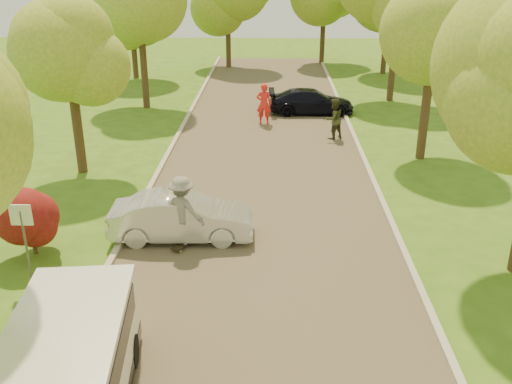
# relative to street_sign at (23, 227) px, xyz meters

# --- Properties ---
(road) EXTENTS (8.00, 60.00, 0.01)m
(road) POSITION_rel_street_sign_xyz_m (5.80, 4.00, -1.56)
(road) COLOR #4C4438
(road) RESTS_ON ground
(curb_left) EXTENTS (0.18, 60.00, 0.12)m
(curb_left) POSITION_rel_street_sign_xyz_m (1.75, 4.00, -1.50)
(curb_left) COLOR #B2AD9E
(curb_left) RESTS_ON ground
(curb_right) EXTENTS (0.18, 60.00, 0.12)m
(curb_right) POSITION_rel_street_sign_xyz_m (9.85, 4.00, -1.50)
(curb_right) COLOR #B2AD9E
(curb_right) RESTS_ON ground
(street_sign) EXTENTS (0.55, 0.06, 2.17)m
(street_sign) POSITION_rel_street_sign_xyz_m (0.00, 0.00, 0.00)
(street_sign) COLOR #59595E
(street_sign) RESTS_ON ground
(red_shrub) EXTENTS (1.70, 1.70, 1.95)m
(red_shrub) POSITION_rel_street_sign_xyz_m (-0.50, 1.50, -0.47)
(red_shrub) COLOR #382619
(red_shrub) RESTS_ON ground
(tree_l_midb) EXTENTS (4.30, 4.20, 6.62)m
(tree_l_midb) POSITION_rel_street_sign_xyz_m (-1.01, 8.00, 3.02)
(tree_l_midb) COLOR #382619
(tree_l_midb) RESTS_ON ground
(tree_l_far) EXTENTS (4.92, 4.80, 7.79)m
(tree_l_far) POSITION_rel_street_sign_xyz_m (-0.59, 18.00, 3.90)
(tree_l_far) COLOR #382619
(tree_l_far) RESTS_ON ground
(tree_r_midb) EXTENTS (4.51, 4.40, 7.01)m
(tree_r_midb) POSITION_rel_street_sign_xyz_m (12.40, 10.00, 3.32)
(tree_r_midb) COLOR #382619
(tree_r_midb) RESTS_ON ground
(minivan) EXTENTS (2.51, 5.24, 1.88)m
(minivan) POSITION_rel_street_sign_xyz_m (2.60, -4.78, -0.57)
(minivan) COLOR white
(minivan) RESTS_ON ground
(silver_sedan) EXTENTS (4.22, 1.63, 1.37)m
(silver_sedan) POSITION_rel_street_sign_xyz_m (3.50, 2.56, -0.88)
(silver_sedan) COLOR silver
(silver_sedan) RESTS_ON ground
(dark_sedan) EXTENTS (4.48, 1.93, 1.29)m
(dark_sedan) POSITION_rel_street_sign_xyz_m (8.10, 16.96, -0.92)
(dark_sedan) COLOR black
(dark_sedan) RESTS_ON ground
(longboard) EXTENTS (0.66, 1.06, 0.12)m
(longboard) POSITION_rel_street_sign_xyz_m (3.61, 2.05, -1.45)
(longboard) COLOR black
(longboard) RESTS_ON ground
(skateboarder) EXTENTS (1.48, 1.19, 2.01)m
(skateboarder) POSITION_rel_street_sign_xyz_m (3.61, 2.05, -0.43)
(skateboarder) COLOR gray
(skateboarder) RESTS_ON longboard
(person_striped) EXTENTS (0.77, 0.55, 2.00)m
(person_striped) POSITION_rel_street_sign_xyz_m (5.67, 14.92, -0.56)
(person_striped) COLOR red
(person_striped) RESTS_ON ground
(person_olive) EXTENTS (1.13, 1.07, 1.85)m
(person_olive) POSITION_rel_street_sign_xyz_m (8.85, 12.54, -0.64)
(person_olive) COLOR #333721
(person_olive) RESTS_ON ground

